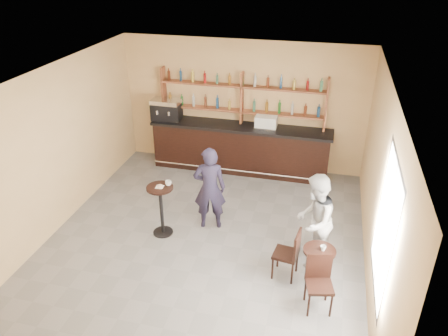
% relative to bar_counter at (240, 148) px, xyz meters
% --- Properties ---
extents(floor, '(7.00, 7.00, 0.00)m').
position_rel_bar_counter_xyz_m(floor, '(-0.03, -3.15, -0.60)').
color(floor, slate).
rests_on(floor, ground).
extents(ceiling, '(7.00, 7.00, 0.00)m').
position_rel_bar_counter_xyz_m(ceiling, '(-0.03, -3.15, 2.60)').
color(ceiling, white).
rests_on(ceiling, wall_back).
extents(wall_back, '(7.00, 0.00, 7.00)m').
position_rel_bar_counter_xyz_m(wall_back, '(-0.03, 0.35, 1.00)').
color(wall_back, '#D8B17B').
rests_on(wall_back, floor).
extents(wall_front, '(7.00, 0.00, 7.00)m').
position_rel_bar_counter_xyz_m(wall_front, '(-0.03, -6.65, 1.00)').
color(wall_front, '#D8B17B').
rests_on(wall_front, floor).
extents(wall_left, '(0.00, 7.00, 7.00)m').
position_rel_bar_counter_xyz_m(wall_left, '(-3.03, -3.15, 1.00)').
color(wall_left, '#D8B17B').
rests_on(wall_left, floor).
extents(wall_right, '(0.00, 7.00, 7.00)m').
position_rel_bar_counter_xyz_m(wall_right, '(2.97, -3.15, 1.00)').
color(wall_right, '#D8B17B').
rests_on(wall_right, floor).
extents(window_pane, '(0.00, 2.00, 2.00)m').
position_rel_bar_counter_xyz_m(window_pane, '(2.96, -4.35, 1.10)').
color(window_pane, white).
rests_on(window_pane, wall_right).
extents(window_frame, '(0.04, 1.70, 2.10)m').
position_rel_bar_counter_xyz_m(window_frame, '(2.96, -4.35, 1.10)').
color(window_frame, black).
rests_on(window_frame, wall_right).
extents(shelf_unit, '(4.00, 0.26, 1.40)m').
position_rel_bar_counter_xyz_m(shelf_unit, '(-0.03, 0.22, 1.21)').
color(shelf_unit, brown).
rests_on(shelf_unit, wall_back).
extents(liquor_bottles, '(3.68, 0.10, 1.00)m').
position_rel_bar_counter_xyz_m(liquor_bottles, '(-0.03, 0.22, 1.38)').
color(liquor_bottles, '#8C5919').
rests_on(liquor_bottles, shelf_unit).
extents(bar_counter, '(4.44, 0.87, 1.20)m').
position_rel_bar_counter_xyz_m(bar_counter, '(0.00, 0.00, 0.00)').
color(bar_counter, black).
rests_on(bar_counter, floor).
extents(espresso_machine, '(0.75, 0.51, 0.51)m').
position_rel_bar_counter_xyz_m(espresso_machine, '(-1.90, 0.00, 0.86)').
color(espresso_machine, black).
rests_on(espresso_machine, bar_counter).
extents(pastry_case, '(0.54, 0.43, 0.32)m').
position_rel_bar_counter_xyz_m(pastry_case, '(0.62, 0.00, 0.76)').
color(pastry_case, silver).
rests_on(pastry_case, bar_counter).
extents(pedestal_table, '(0.63, 0.63, 1.06)m').
position_rel_bar_counter_xyz_m(pedestal_table, '(-0.92, -3.04, -0.07)').
color(pedestal_table, black).
rests_on(pedestal_table, floor).
extents(napkin, '(0.15, 0.15, 0.00)m').
position_rel_bar_counter_xyz_m(napkin, '(-0.92, -3.04, 0.46)').
color(napkin, white).
rests_on(napkin, pedestal_table).
extents(donut, '(0.15, 0.15, 0.04)m').
position_rel_bar_counter_xyz_m(donut, '(-0.91, -3.05, 0.48)').
color(donut, '#C97B49').
rests_on(donut, napkin).
extents(cup_pedestal, '(0.16, 0.16, 0.10)m').
position_rel_bar_counter_xyz_m(cup_pedestal, '(-0.78, -2.94, 0.51)').
color(cup_pedestal, white).
rests_on(cup_pedestal, pedestal_table).
extents(man_main, '(0.72, 0.56, 1.75)m').
position_rel_bar_counter_xyz_m(man_main, '(-0.07, -2.56, 0.27)').
color(man_main, black).
rests_on(man_main, floor).
extents(cafe_table, '(0.72, 0.72, 0.69)m').
position_rel_bar_counter_xyz_m(cafe_table, '(2.14, -3.75, -0.26)').
color(cafe_table, black).
rests_on(cafe_table, floor).
extents(cup_cafe, '(0.12, 0.12, 0.09)m').
position_rel_bar_counter_xyz_m(cup_cafe, '(2.19, -3.75, 0.13)').
color(cup_cafe, white).
rests_on(cup_cafe, cafe_table).
extents(chair_west, '(0.46, 0.46, 0.93)m').
position_rel_bar_counter_xyz_m(chair_west, '(1.59, -3.70, -0.13)').
color(chair_west, black).
rests_on(chair_west, floor).
extents(chair_south, '(0.49, 0.49, 0.94)m').
position_rel_bar_counter_xyz_m(chair_south, '(2.19, -4.35, -0.13)').
color(chair_south, black).
rests_on(chair_south, floor).
extents(patron_second, '(0.80, 0.95, 1.75)m').
position_rel_bar_counter_xyz_m(patron_second, '(2.00, -3.19, 0.27)').
color(patron_second, '#A9AAAF').
rests_on(patron_second, floor).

